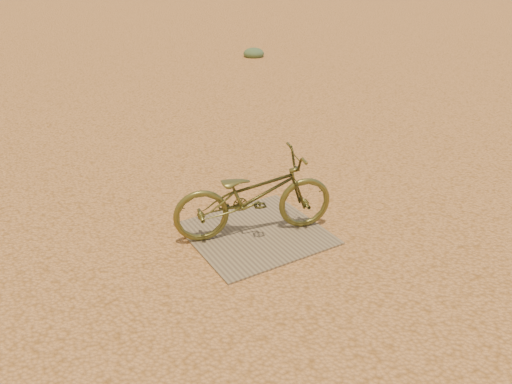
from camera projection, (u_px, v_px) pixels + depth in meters
ground at (250, 208)px, 6.05m from camera, size 120.00×120.00×0.00m
plywood_board at (256, 233)px, 5.50m from camera, size 1.41×1.33×0.02m
bicycle at (254, 195)px, 5.30m from camera, size 1.84×1.05×0.91m
kale_b at (254, 57)px, 14.44m from camera, size 0.60×0.60×0.33m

